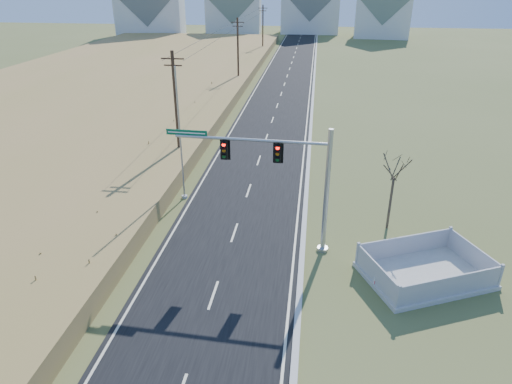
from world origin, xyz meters
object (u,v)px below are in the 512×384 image
(traffic_signal_mast, at_px, (292,177))
(bare_tree, at_px, (395,167))
(flagpole, at_px, (181,149))
(open_sign, at_px, (378,283))
(fence_enclosure, at_px, (424,273))

(traffic_signal_mast, bearing_deg, bare_tree, 29.87)
(flagpole, bearing_deg, traffic_signal_mast, -35.53)
(traffic_signal_mast, height_order, flagpole, flagpole)
(open_sign, distance_m, flagpole, 15.42)
(traffic_signal_mast, bearing_deg, open_sign, -32.37)
(open_sign, relative_size, bare_tree, 0.12)
(open_sign, bearing_deg, bare_tree, 88.70)
(bare_tree, bearing_deg, flagpole, 169.58)
(fence_enclosure, bearing_deg, bare_tree, 79.56)
(fence_enclosure, distance_m, bare_tree, 6.40)
(traffic_signal_mast, distance_m, bare_tree, 6.57)
(open_sign, bearing_deg, fence_enclosure, 36.24)
(traffic_signal_mast, xyz_separation_m, flagpole, (-7.70, 5.50, -0.79))
(traffic_signal_mast, distance_m, open_sign, 6.93)
(flagpole, bearing_deg, fence_enclosure, -26.90)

